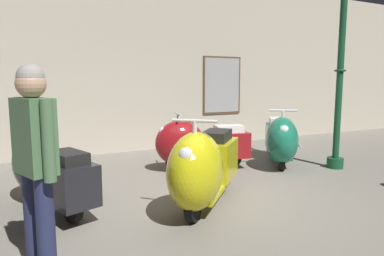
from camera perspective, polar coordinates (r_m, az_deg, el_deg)
ground_plane at (r=4.62m, az=4.99°, el=-11.52°), size 60.00×60.00×0.00m
showroom_back_wall at (r=7.72m, az=-9.37°, el=10.50°), size 18.00×0.24×3.83m
scooter_0 at (r=4.57m, az=-22.80°, el=-6.35°), size 0.96×1.71×1.00m
scooter_1 at (r=4.11m, az=1.79°, el=-6.54°), size 1.65×1.67×1.12m
scooter_2 at (r=5.93m, az=0.52°, el=-2.68°), size 1.68×0.83×0.99m
scooter_3 at (r=6.45m, az=14.22°, el=-1.86°), size 1.39×1.67×1.04m
lamppost at (r=6.52m, az=23.06°, el=8.88°), size 0.28×0.28×3.20m
visitor_1 at (r=2.92m, az=-24.21°, el=-4.15°), size 0.36×0.53×1.65m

